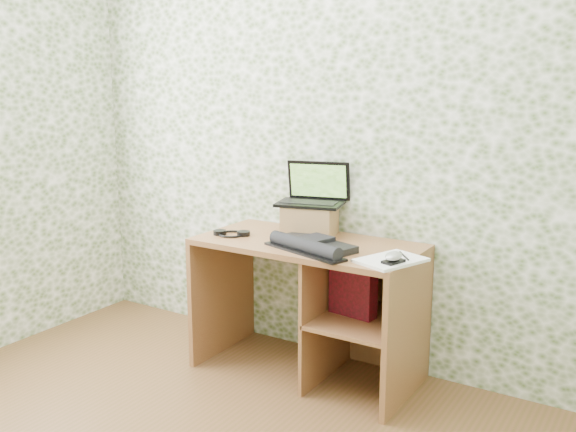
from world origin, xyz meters
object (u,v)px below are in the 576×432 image
Objects in this scene: keyboard at (311,245)px; laptop at (313,194)px; notepad at (391,260)px; riser at (310,220)px; desk at (323,290)px.

laptop is at bearing 135.21° from keyboard.
keyboard is 1.65× the size of notepad.
keyboard is (0.17, -0.28, -0.06)m from riser.
laptop is 0.78× the size of keyboard.
keyboard is (0.02, -0.16, 0.29)m from desk.
desk is at bearing -37.67° from riser.
riser is 0.54× the size of keyboard.
riser is at bearing 138.39° from keyboard.
notepad is (0.43, 0.01, -0.02)m from keyboard.
keyboard reaches higher than notepad.
laptop is at bearing 134.25° from desk.
desk is at bearing 113.41° from keyboard.
riser reaches higher than notepad.
notepad is at bearing -23.96° from riser.
desk is 0.40m from riser.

